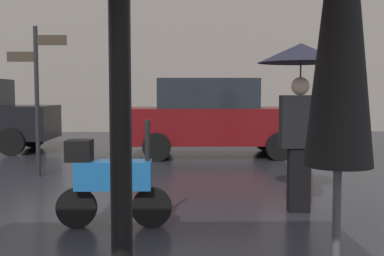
{
  "coord_description": "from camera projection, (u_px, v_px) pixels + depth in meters",
  "views": [
    {
      "loc": [
        0.76,
        -2.7,
        1.54
      ],
      "look_at": [
        0.92,
        4.35,
        1.01
      ],
      "focal_mm": 43.9,
      "sensor_mm": 36.0,
      "label": 1
    }
  ],
  "objects": [
    {
      "name": "folded_patio_umbrella_far",
      "position": [
        341.0,
        28.0,
        1.95
      ],
      "size": [
        0.4,
        0.4,
        2.66
      ],
      "color": "black",
      "rests_on": "ground"
    },
    {
      "name": "pedestrian_with_umbrella",
      "position": [
        301.0,
        79.0,
        5.97
      ],
      "size": [
        1.1,
        1.1,
        2.17
      ],
      "rotation": [
        0.0,
        0.0,
        5.1
      ],
      "color": "black",
      "rests_on": "ground"
    },
    {
      "name": "parked_scooter",
      "position": [
        110.0,
        180.0,
        5.33
      ],
      "size": [
        1.32,
        0.32,
        1.23
      ],
      "rotation": [
        0.0,
        0.0,
        0.34
      ],
      "color": "black",
      "rests_on": "ground"
    },
    {
      "name": "street_signpost",
      "position": [
        37.0,
        85.0,
        8.58
      ],
      "size": [
        1.08,
        0.08,
        2.74
      ],
      "color": "black",
      "rests_on": "ground"
    },
    {
      "name": "parked_car_left",
      "position": [
        213.0,
        117.0,
        11.42
      ],
      "size": [
        4.28,
        1.97,
        1.87
      ],
      "rotation": [
        0.0,
        0.0,
        3.44
      ],
      "color": "#590C0F",
      "rests_on": "ground"
    }
  ]
}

